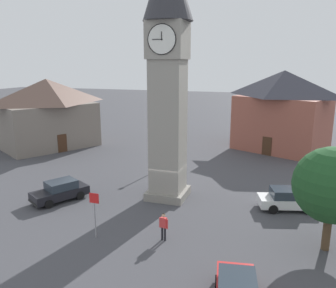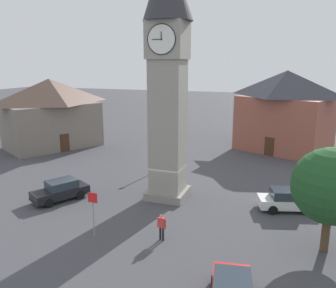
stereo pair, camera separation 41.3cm
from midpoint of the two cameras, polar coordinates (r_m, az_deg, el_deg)
ground_plane at (r=26.86m, az=0.45°, el=-8.76°), size 200.00×200.00×0.00m
clock_tower at (r=24.91m, az=0.49°, el=14.92°), size 3.52×3.52×18.52m
car_blue_kerb at (r=27.20m, az=-17.03°, el=-7.36°), size 3.51×4.42×1.53m
car_silver_kerb at (r=25.78m, az=19.78°, el=-8.74°), size 4.43×2.75×1.53m
pedestrian at (r=20.35m, az=-0.47°, el=-13.21°), size 0.56×0.27×1.69m
tree at (r=20.22m, az=26.03°, el=-6.34°), size 4.12×4.12×5.84m
building_terrace_right at (r=44.04m, az=-18.60°, el=4.98°), size 11.45×12.91×8.31m
building_corner_back at (r=42.04m, az=19.12°, el=5.28°), size 12.04×10.36×9.31m
lamp_post at (r=33.66m, az=0.19°, el=1.21°), size 0.36×0.36×4.47m
road_sign at (r=20.72m, az=-11.81°, el=-10.28°), size 0.60×0.07×2.80m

